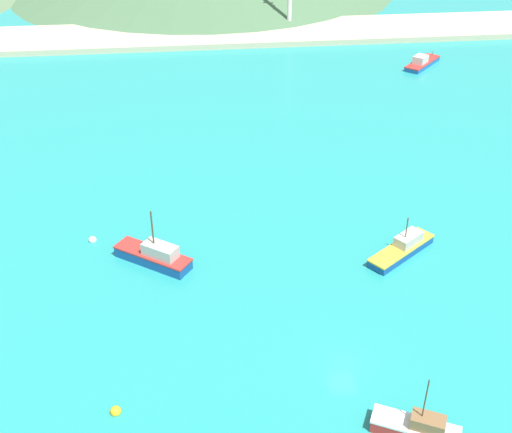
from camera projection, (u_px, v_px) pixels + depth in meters
ground at (292, 200)px, 84.82m from camera, size 260.00×280.00×0.50m
fishing_boat_0 at (403, 248)px, 73.86m from camera, size 9.10×7.63×4.77m
fishing_boat_1 at (422, 62)px, 126.83m from camera, size 9.20×9.59×2.38m
fishing_boat_6 at (418, 428)px, 52.45m from camera, size 7.26×5.00×6.42m
fishing_boat_7 at (155, 256)px, 72.20m from camera, size 8.92×7.40×6.83m
buoy_1 at (93, 240)px, 76.32m from camera, size 0.93×0.93×0.93m
buoy_2 at (116, 411)px, 54.81m from camera, size 0.95×0.95×0.95m
beach_strip at (241, 33)px, 143.47m from camera, size 247.00×18.02×1.20m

